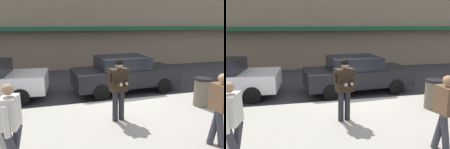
% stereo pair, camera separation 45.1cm
% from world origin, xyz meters
% --- Properties ---
extents(ground_plane, '(80.00, 80.00, 0.00)m').
position_xyz_m(ground_plane, '(0.00, 0.00, 0.00)').
color(ground_plane, '#333338').
extents(sidewalk, '(32.00, 5.30, 0.14)m').
position_xyz_m(sidewalk, '(1.00, -2.85, 0.07)').
color(sidewalk, '#A8A399').
rests_on(sidewalk, ground).
extents(curb_paint_line, '(28.00, 0.12, 0.01)m').
position_xyz_m(curb_paint_line, '(1.00, 0.05, 0.00)').
color(curb_paint_line, silver).
rests_on(curb_paint_line, ground).
extents(parked_sedan_mid, '(4.63, 2.20, 1.54)m').
position_xyz_m(parked_sedan_mid, '(0.60, 1.20, 0.79)').
color(parked_sedan_mid, black).
rests_on(parked_sedan_mid, ground).
extents(man_texting_on_phone, '(0.64, 0.62, 1.81)m').
position_xyz_m(man_texting_on_phone, '(-0.67, -1.89, 1.25)').
color(man_texting_on_phone, '#23232B').
rests_on(man_texting_on_phone, sidewalk).
extents(pedestrian_in_light_coat, '(0.37, 0.59, 1.70)m').
position_xyz_m(pedestrian_in_light_coat, '(-3.25, -3.41, 1.11)').
color(pedestrian_in_light_coat, '#33333D').
rests_on(pedestrian_in_light_coat, sidewalk).
extents(pedestrian_dark_coat, '(0.34, 0.60, 1.70)m').
position_xyz_m(pedestrian_dark_coat, '(1.08, -3.79, 1.11)').
color(pedestrian_dark_coat, '#33333D').
rests_on(pedestrian_dark_coat, sidewalk).
extents(trash_bin, '(0.55, 0.55, 0.98)m').
position_xyz_m(trash_bin, '(2.41, -1.56, 0.63)').
color(trash_bin, '#665B4C').
rests_on(trash_bin, sidewalk).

